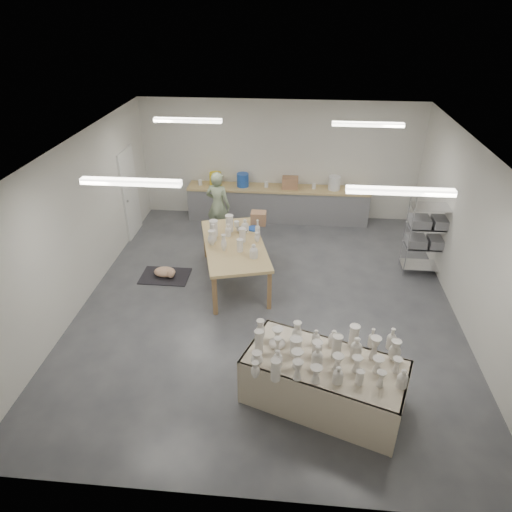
# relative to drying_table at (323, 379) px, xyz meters

# --- Properties ---
(room) EXTENTS (8.00, 8.02, 3.00)m
(room) POSITION_rel_drying_table_xyz_m (-1.07, 2.51, 1.62)
(room) COLOR #424449
(room) RESTS_ON ground
(back_counter) EXTENTS (4.60, 0.60, 1.24)m
(back_counter) POSITION_rel_drying_table_xyz_m (-0.97, 6.11, 0.05)
(back_counter) COLOR tan
(back_counter) RESTS_ON ground
(wire_shelf) EXTENTS (0.88, 0.48, 1.80)m
(wire_shelf) POSITION_rel_drying_table_xyz_m (2.24, 3.83, 0.48)
(wire_shelf) COLOR silver
(wire_shelf) RESTS_ON ground
(drying_table) EXTENTS (2.44, 1.77, 1.15)m
(drying_table) POSITION_rel_drying_table_xyz_m (0.00, 0.00, 0.00)
(drying_table) COLOR olive
(drying_table) RESTS_ON ground
(work_table) EXTENTS (1.71, 2.52, 1.24)m
(work_table) POSITION_rel_drying_table_xyz_m (-1.66, 3.24, 0.43)
(work_table) COLOR tan
(work_table) RESTS_ON ground
(rug) EXTENTS (1.00, 0.70, 0.02)m
(rug) POSITION_rel_drying_table_xyz_m (-3.17, 3.11, -0.43)
(rug) COLOR black
(rug) RESTS_ON ground
(cat) EXTENTS (0.50, 0.39, 0.19)m
(cat) POSITION_rel_drying_table_xyz_m (-3.15, 3.10, -0.32)
(cat) COLOR white
(cat) RESTS_ON rug
(potter) EXTENTS (0.70, 0.56, 1.66)m
(potter) POSITION_rel_drying_table_xyz_m (-2.32, 5.00, 0.39)
(potter) COLOR #90A37E
(potter) RESTS_ON ground
(red_stool) EXTENTS (0.33, 0.33, 0.30)m
(red_stool) POSITION_rel_drying_table_xyz_m (-2.32, 5.27, -0.17)
(red_stool) COLOR #AF1B19
(red_stool) RESTS_ON ground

